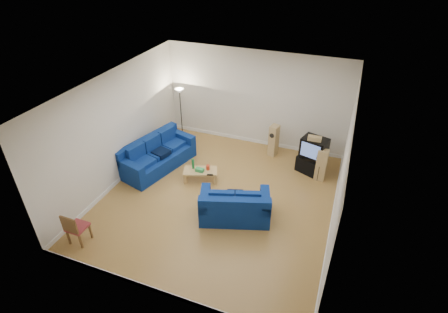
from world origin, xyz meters
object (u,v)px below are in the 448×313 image
(sofa_three_seat, at_px, (156,157))
(coffee_table, at_px, (200,172))
(tv_stand, at_px, (311,165))
(sofa_loveseat, at_px, (235,208))
(television, at_px, (314,147))

(sofa_three_seat, xyz_separation_m, coffee_table, (1.56, -0.20, -0.05))
(tv_stand, bearing_deg, sofa_three_seat, -139.64)
(sofa_three_seat, bearing_deg, sofa_loveseat, 81.16)
(sofa_loveseat, relative_size, tv_stand, 2.42)
(sofa_three_seat, xyz_separation_m, television, (4.51, 1.40, 0.52))
(sofa_loveseat, distance_m, television, 3.18)
(sofa_loveseat, relative_size, coffee_table, 1.84)
(coffee_table, bearing_deg, television, 28.37)
(tv_stand, distance_m, television, 0.62)
(tv_stand, height_order, television, television)
(coffee_table, height_order, television, television)
(sofa_loveseat, distance_m, tv_stand, 3.09)
(tv_stand, bearing_deg, sofa_loveseat, -94.70)
(sofa_three_seat, height_order, tv_stand, sofa_three_seat)
(sofa_three_seat, bearing_deg, television, 122.73)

